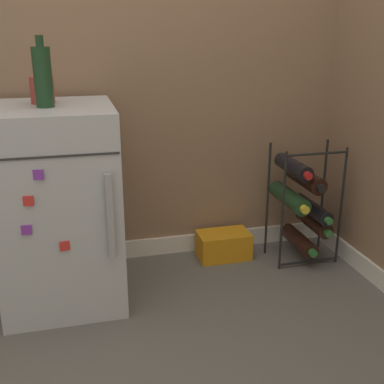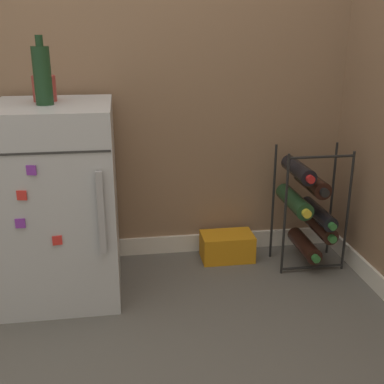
% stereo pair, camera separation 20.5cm
% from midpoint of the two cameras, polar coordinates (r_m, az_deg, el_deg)
% --- Properties ---
extents(ground_plane, '(14.00, 14.00, 0.00)m').
position_cam_midpoint_polar(ground_plane, '(1.97, 1.45, -15.11)').
color(ground_plane, '#56544F').
extents(mini_fridge, '(0.48, 0.54, 0.82)m').
position_cam_midpoint_polar(mini_fridge, '(2.08, -12.76, -1.11)').
color(mini_fridge, '#B7BABF').
rests_on(mini_fridge, ground_plane).
extents(wine_rack, '(0.32, 0.32, 0.58)m').
position_cam_midpoint_polar(wine_rack, '(2.38, 15.98, -1.74)').
color(wine_rack, black).
rests_on(wine_rack, ground_plane).
extents(soda_box, '(0.26, 0.16, 0.13)m').
position_cam_midpoint_polar(soda_box, '(2.43, 6.61, -6.48)').
color(soda_box, orange).
rests_on(soda_box, ground_plane).
extents(fridge_top_cup, '(0.09, 0.09, 0.10)m').
position_cam_midpoint_polar(fridge_top_cup, '(2.04, -14.32, 11.78)').
color(fridge_top_cup, maroon).
rests_on(fridge_top_cup, mini_fridge).
extents(fridge_top_bottle, '(0.07, 0.07, 0.26)m').
position_cam_midpoint_polar(fridge_top_bottle, '(1.93, -14.38, 13.28)').
color(fridge_top_bottle, '#19381E').
rests_on(fridge_top_bottle, mini_fridge).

